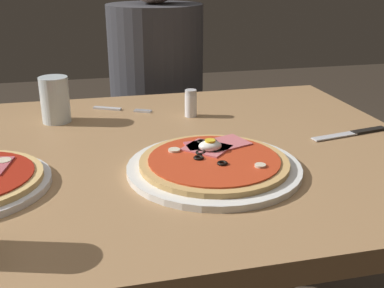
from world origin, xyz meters
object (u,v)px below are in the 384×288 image
object	(u,v)px
fork	(118,109)
salt_shaker	(191,103)
knife	(355,133)
dining_table	(168,201)
diner_person	(158,125)
pizza_foreground	(214,164)
water_glass_near	(55,103)

from	to	relation	value
fork	salt_shaker	distance (m)	0.20
knife	salt_shaker	size ratio (longest dim) A/B	2.92
dining_table	fork	distance (m)	0.33
knife	salt_shaker	world-z (taller)	salt_shaker
fork	salt_shaker	world-z (taller)	salt_shaker
knife	diner_person	size ratio (longest dim) A/B	0.17
pizza_foreground	fork	world-z (taller)	pizza_foreground
water_glass_near	fork	distance (m)	0.17
pizza_foreground	fork	bearing A→B (deg)	107.97
pizza_foreground	knife	world-z (taller)	pizza_foreground
knife	dining_table	bearing A→B (deg)	178.29
salt_shaker	diner_person	world-z (taller)	diner_person
water_glass_near	knife	world-z (taller)	water_glass_near
pizza_foreground	knife	bearing A→B (deg)	18.35
dining_table	pizza_foreground	world-z (taller)	pizza_foreground
dining_table	salt_shaker	bearing A→B (deg)	63.95
pizza_foreground	dining_table	bearing A→B (deg)	115.71
dining_table	pizza_foreground	xyz separation A→B (m)	(0.06, -0.13, 0.13)
knife	diner_person	xyz separation A→B (m)	(-0.33, 0.71, -0.19)
dining_table	water_glass_near	size ratio (longest dim) A/B	9.86
dining_table	diner_person	xyz separation A→B (m)	(0.09, 0.70, -0.06)
pizza_foreground	diner_person	xyz separation A→B (m)	(0.03, 0.83, -0.20)
dining_table	diner_person	distance (m)	0.70
pizza_foreground	fork	xyz separation A→B (m)	(-0.14, 0.43, -0.01)
dining_table	pizza_foreground	size ratio (longest dim) A/B	3.37
salt_shaker	diner_person	size ratio (longest dim) A/B	0.06
pizza_foreground	knife	xyz separation A→B (m)	(0.36, 0.12, -0.01)
salt_shaker	dining_table	bearing A→B (deg)	-116.05
dining_table	water_glass_near	world-z (taller)	water_glass_near
water_glass_near	knife	size ratio (longest dim) A/B	0.56
dining_table	knife	bearing A→B (deg)	-1.71
dining_table	salt_shaker	distance (m)	0.27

